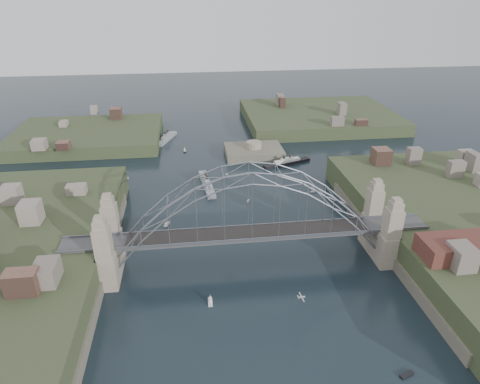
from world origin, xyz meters
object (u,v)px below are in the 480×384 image
object	(u,v)px
ocean_liner	(287,162)
bridge	(250,218)
fort_island	(254,156)
naval_cruiser_far	(167,138)
naval_cruiser_near	(207,183)
wharf_shed	(468,247)

from	to	relation	value
ocean_liner	bridge	bearing A→B (deg)	-110.98
ocean_liner	fort_island	bearing A→B (deg)	134.41
fort_island	naval_cruiser_far	size ratio (longest dim) A/B	1.32
naval_cruiser_near	naval_cruiser_far	distance (m)	50.21
bridge	naval_cruiser_near	distance (m)	46.20
bridge	naval_cruiser_far	size ratio (longest dim) A/B	5.02
fort_island	wharf_shed	size ratio (longest dim) A/B	1.10
bridge	fort_island	size ratio (longest dim) A/B	3.82
wharf_shed	ocean_liner	distance (m)	76.72
naval_cruiser_near	bridge	bearing A→B (deg)	-80.09
fort_island	ocean_liner	xyz separation A→B (m)	(10.67, -10.89, 1.07)
fort_island	ocean_liner	distance (m)	15.29
fort_island	naval_cruiser_far	xyz separation A→B (m)	(-34.07, 22.21, 1.23)
naval_cruiser_near	ocean_liner	bearing A→B (deg)	26.28
naval_cruiser_near	naval_cruiser_far	size ratio (longest dim) A/B	1.19
wharf_shed	naval_cruiser_near	xyz separation A→B (m)	(-51.70, 58.11, -9.08)
bridge	naval_cruiser_far	distance (m)	95.51
naval_cruiser_near	ocean_liner	world-z (taller)	naval_cruiser_near
fort_island	wharf_shed	xyz separation A→B (m)	(32.00, -84.00, 10.34)
naval_cruiser_near	naval_cruiser_far	world-z (taller)	naval_cruiser_near
bridge	fort_island	bearing A→B (deg)	80.27
wharf_shed	naval_cruiser_far	bearing A→B (deg)	121.88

